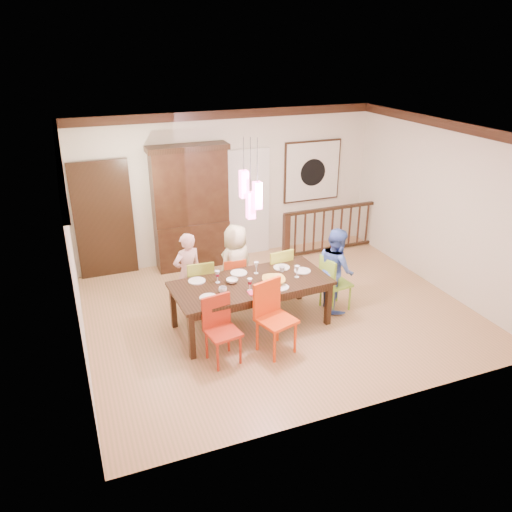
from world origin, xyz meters
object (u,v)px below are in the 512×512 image
object	(u,v)px
dining_table	(251,286)
balustrade	(332,228)
person_far_mid	(236,265)
chair_end_right	(336,279)
china_hutch	(191,207)
person_far_left	(188,273)
person_end_right	(336,269)
chair_far_left	(199,282)

from	to	relation	value
dining_table	balustrade	size ratio (longest dim) A/B	1.09
dining_table	person_far_mid	bearing A→B (deg)	83.88
chair_end_right	china_hutch	world-z (taller)	china_hutch
china_hutch	person_far_left	world-z (taller)	china_hutch
person_far_left	person_end_right	size ratio (longest dim) A/B	0.97
dining_table	person_far_mid	size ratio (longest dim) A/B	1.76
person_far_mid	person_far_left	bearing A→B (deg)	-23.79
person_far_mid	person_end_right	size ratio (longest dim) A/B	0.99
china_hutch	dining_table	bearing A→B (deg)	-84.17
chair_far_left	person_far_mid	world-z (taller)	person_far_mid
balustrade	person_far_mid	distance (m)	2.93
chair_far_left	chair_end_right	size ratio (longest dim) A/B	1.01
chair_end_right	person_end_right	world-z (taller)	person_end_right
person_far_left	dining_table	bearing A→B (deg)	118.42
balustrade	person_far_mid	world-z (taller)	person_far_mid
chair_far_left	person_end_right	bearing A→B (deg)	165.77
chair_far_left	person_far_mid	size ratio (longest dim) A/B	0.68
chair_end_right	person_far_left	distance (m)	2.39
person_end_right	person_far_left	bearing A→B (deg)	78.01
dining_table	china_hutch	xyz separation A→B (m)	(-0.26, 2.53, 0.51)
chair_far_left	chair_end_right	distance (m)	2.21
chair_far_left	person_far_mid	bearing A→B (deg)	-168.81
china_hutch	person_end_right	xyz separation A→B (m)	(1.74, -2.49, -0.49)
china_hutch	person_far_mid	xyz separation A→B (m)	(0.30, -1.73, -0.50)
person_far_mid	chair_far_left	bearing A→B (deg)	-14.76
person_end_right	balustrade	bearing A→B (deg)	-21.00
person_far_mid	person_end_right	xyz separation A→B (m)	(1.44, -0.76, 0.01)
chair_far_left	person_end_right	xyz separation A→B (m)	(2.10, -0.67, 0.16)
china_hutch	person_end_right	world-z (taller)	china_hutch
person_far_left	balustrade	bearing A→B (deg)	-172.98
china_hutch	person_far_left	xyz separation A→B (m)	(-0.51, -1.71, -0.51)
chair_far_left	china_hutch	xyz separation A→B (m)	(0.36, 1.82, 0.65)
china_hutch	chair_end_right	bearing A→B (deg)	-55.41
dining_table	person_end_right	distance (m)	1.48
chair_end_right	china_hutch	xyz separation A→B (m)	(-1.74, 2.52, 0.65)
dining_table	balustrade	bearing A→B (deg)	36.40
person_far_left	chair_end_right	bearing A→B (deg)	145.36
balustrade	person_far_mid	xyz separation A→B (m)	(-2.58, -1.38, 0.19)
balustrade	person_far_left	xyz separation A→B (m)	(-3.39, -1.37, 0.17)
dining_table	person_far_left	xyz separation A→B (m)	(-0.77, 0.82, -0.00)
chair_far_left	china_hutch	distance (m)	1.96
china_hutch	balustrade	size ratio (longest dim) A/B	1.06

